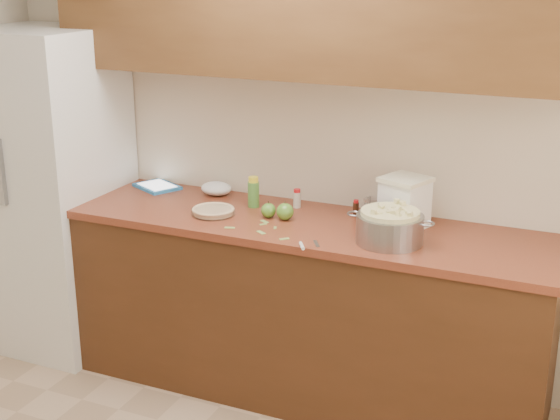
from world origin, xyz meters
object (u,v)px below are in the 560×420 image
at_px(tablet, 157,186).
at_px(flour_canister, 405,202).
at_px(pie, 213,211).
at_px(colander, 390,227).

bearing_deg(tablet, flour_canister, 23.60).
height_order(pie, flour_canister, flour_canister).
xyz_separation_m(colander, flour_canister, (0.00, 0.23, 0.05)).
bearing_deg(colander, pie, 178.25).
distance_m(pie, flour_canister, 0.95).
height_order(colander, tablet, colander).
bearing_deg(pie, tablet, 150.62).
bearing_deg(pie, colander, -1.75).
distance_m(flour_canister, tablet, 1.45).
xyz_separation_m(colander, tablet, (-1.44, 0.32, -0.06)).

